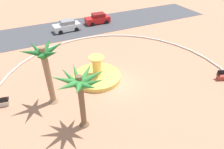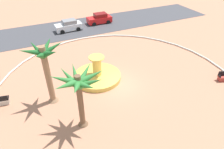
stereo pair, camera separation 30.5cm
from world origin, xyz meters
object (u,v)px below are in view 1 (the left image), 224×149
at_px(parked_car_leftmost, 67,26).
at_px(parked_car_second, 98,19).
at_px(fountain, 97,76).
at_px(palm_tree_by_curb, 80,86).
at_px(palm_tree_near_fountain, 46,63).

xyz_separation_m(parked_car_leftmost, parked_car_second, (5.46, 0.98, 0.00)).
height_order(fountain, palm_tree_by_curb, palm_tree_by_curb).
height_order(fountain, palm_tree_near_fountain, palm_tree_near_fountain).
bearing_deg(fountain, palm_tree_near_fountain, -162.18).
distance_m(palm_tree_by_curb, parked_car_second, 22.06).
bearing_deg(palm_tree_by_curb, parked_car_second, 65.02).
height_order(palm_tree_by_curb, parked_car_leftmost, palm_tree_by_curb).
xyz_separation_m(fountain, palm_tree_by_curb, (-3.21, -5.26, 3.47)).
height_order(fountain, parked_car_second, fountain).
distance_m(parked_car_leftmost, parked_car_second, 5.55).
xyz_separation_m(palm_tree_by_curb, parked_car_leftmost, (3.76, 18.83, -3.04)).
bearing_deg(parked_car_leftmost, palm_tree_by_curb, -101.30).
distance_m(palm_tree_near_fountain, palm_tree_by_curb, 4.05).
bearing_deg(palm_tree_near_fountain, palm_tree_by_curb, -67.27).
bearing_deg(fountain, parked_car_leftmost, 87.65).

